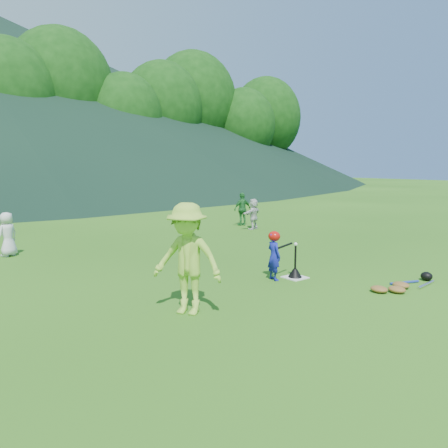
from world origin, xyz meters
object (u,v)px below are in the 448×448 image
fielder_d (253,214)px  batting_tee (295,272)px  adult_coach (187,259)px  batter_child (274,256)px  equipment_pile (402,285)px  fielder_a (7,234)px  fielder_c (242,209)px  home_plate (295,277)px

fielder_d → batting_tee: (-4.02, -5.89, -0.45)m
adult_coach → batter_child: bearing=71.3°
adult_coach → equipment_pile: size_ratio=1.01×
adult_coach → fielder_a: (-1.32, 6.70, -0.32)m
batter_child → fielder_c: size_ratio=0.77×
fielder_a → fielder_d: 8.40m
adult_coach → equipment_pile: bearing=39.0°
home_plate → fielder_a: (-4.38, 6.22, 0.58)m
fielder_d → fielder_a: bearing=-21.7°
fielder_a → home_plate: bearing=95.7°
home_plate → equipment_pile: bearing=-59.6°
adult_coach → fielder_c: adult_coach is taller
fielder_d → adult_coach: bearing=22.5°
fielder_c → equipment_pile: 9.33m
home_plate → batting_tee: size_ratio=0.66×
batter_child → fielder_a: 7.20m
fielder_c → batting_tee: 8.15m
batting_tee → equipment_pile: 2.13m
adult_coach → fielder_d: (7.07, 6.36, -0.34)m
home_plate → fielder_d: size_ratio=0.39×
adult_coach → equipment_pile: 4.43m
adult_coach → equipment_pile: (4.13, -1.36, -0.85)m
fielder_c → equipment_pile: fielder_c is taller
fielder_a → fielder_d: size_ratio=1.02×
fielder_c → fielder_d: (-0.31, -1.00, -0.08)m
home_plate → fielder_c: fielder_c is taller
home_plate → batting_tee: (0.00, 0.00, 0.12)m
home_plate → equipment_pile: size_ratio=0.25×
fielder_d → equipment_pile: 8.28m
home_plate → fielder_c: 8.16m
batting_tee → batter_child: bearing=160.1°
home_plate → batting_tee: 0.12m
equipment_pile → batter_child: bearing=127.7°
fielder_a → fielder_c: bearing=155.0°
batter_child → equipment_pile: size_ratio=0.56×
batter_child → batting_tee: (0.47, -0.17, -0.38)m
fielder_c → batting_tee: fielder_c is taller
batter_child → fielder_a: size_ratio=0.86×
fielder_a → batting_tee: (4.38, -6.22, -0.46)m
fielder_a → fielder_c: 8.73m
batter_child → adult_coach: 2.69m
batter_child → adult_coach: (-2.58, -0.65, 0.40)m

